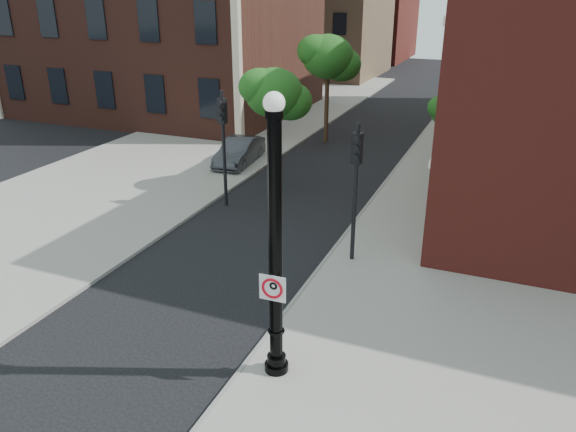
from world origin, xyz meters
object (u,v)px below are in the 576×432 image
at_px(traffic_signal_right, 356,172).
at_px(lamppost, 276,258).
at_px(traffic_signal_left, 223,130).
at_px(parked_car, 239,152).
at_px(no_parking_sign, 273,288).

bearing_deg(traffic_signal_right, lamppost, -85.29).
relative_size(traffic_signal_left, traffic_signal_right, 1.01).
bearing_deg(lamppost, parked_car, 119.98).
bearing_deg(traffic_signal_left, traffic_signal_right, -21.29).
bearing_deg(traffic_signal_right, no_parking_sign, -85.31).
distance_m(lamppost, traffic_signal_right, 6.15).
distance_m(no_parking_sign, traffic_signal_right, 6.36).
xyz_separation_m(no_parking_sign, parked_car, (-8.25, 14.47, -1.72)).
bearing_deg(lamppost, no_parking_sign, -90.98).
relative_size(lamppost, traffic_signal_left, 1.40).
relative_size(no_parking_sign, traffic_signal_right, 0.13).
bearing_deg(no_parking_sign, traffic_signal_left, 122.27).
distance_m(no_parking_sign, parked_car, 16.74).
relative_size(parked_car, traffic_signal_left, 0.86).
xyz_separation_m(lamppost, parked_car, (-8.25, 14.30, -2.37)).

